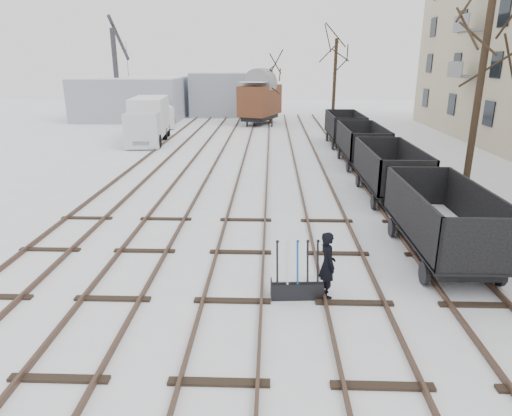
% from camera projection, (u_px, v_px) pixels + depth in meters
% --- Properties ---
extents(ground, '(120.00, 120.00, 0.00)m').
position_uv_depth(ground, '(232.00, 302.00, 11.28)').
color(ground, white).
rests_on(ground, ground).
extents(tracks, '(13.90, 52.00, 0.16)m').
position_uv_depth(tracks, '(254.00, 171.00, 24.25)').
color(tracks, black).
rests_on(tracks, ground).
extents(shed_left, '(10.00, 8.00, 4.10)m').
position_uv_depth(shed_left, '(132.00, 98.00, 45.28)').
color(shed_left, '#8C929E').
rests_on(shed_left, ground).
extents(shed_right, '(7.00, 6.00, 4.50)m').
position_uv_depth(shed_right, '(226.00, 94.00, 48.73)').
color(shed_right, '#8C929E').
rests_on(shed_right, ground).
extents(ground_frame, '(1.32, 0.50, 1.49)m').
position_uv_depth(ground_frame, '(297.00, 287.00, 11.43)').
color(ground_frame, black).
rests_on(ground_frame, ground).
extents(worker, '(0.55, 0.71, 1.72)m').
position_uv_depth(worker, '(327.00, 265.00, 11.33)').
color(worker, black).
rests_on(worker, ground).
extents(freight_wagon_a, '(2.16, 5.40, 2.21)m').
position_uv_depth(freight_wagon_a, '(441.00, 232.00, 13.53)').
color(freight_wagon_a, black).
rests_on(freight_wagon_a, ground).
extents(freight_wagon_b, '(2.16, 5.40, 2.21)m').
position_uv_depth(freight_wagon_b, '(389.00, 178.00, 19.61)').
color(freight_wagon_b, black).
rests_on(freight_wagon_b, ground).
extents(freight_wagon_c, '(2.16, 5.40, 2.21)m').
position_uv_depth(freight_wagon_c, '(361.00, 150.00, 25.69)').
color(freight_wagon_c, black).
rests_on(freight_wagon_c, ground).
extents(freight_wagon_d, '(2.16, 5.40, 2.21)m').
position_uv_depth(freight_wagon_d, '(344.00, 133.00, 31.78)').
color(freight_wagon_d, black).
rests_on(freight_wagon_d, ground).
extents(box_van_wagon, '(4.28, 5.69, 3.87)m').
position_uv_depth(box_van_wagon, '(260.00, 99.00, 41.69)').
color(box_van_wagon, black).
rests_on(box_van_wagon, ground).
extents(lorry, '(2.70, 7.04, 3.13)m').
position_uv_depth(lorry, '(148.00, 120.00, 32.64)').
color(lorry, black).
rests_on(lorry, ground).
extents(panel_van, '(3.32, 4.73, 1.91)m').
position_uv_depth(panel_van, '(160.00, 116.00, 40.20)').
color(panel_van, silver).
rests_on(panel_van, ground).
extents(crane, '(1.95, 5.56, 9.55)m').
position_uv_depth(crane, '(119.00, 95.00, 43.37)').
color(crane, '#2D2D32').
rests_on(crane, ground).
extents(tree_near, '(0.30, 0.30, 8.19)m').
position_uv_depth(tree_near, '(478.00, 100.00, 19.25)').
color(tree_near, black).
rests_on(tree_near, ground).
extents(tree_far_left, '(0.30, 0.30, 4.87)m').
position_uv_depth(tree_far_left, '(271.00, 97.00, 42.02)').
color(tree_far_left, black).
rests_on(tree_far_left, ground).
extents(tree_far_right, '(0.30, 0.30, 7.53)m').
position_uv_depth(tree_far_right, '(334.00, 82.00, 41.59)').
color(tree_far_right, black).
rests_on(tree_far_right, ground).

